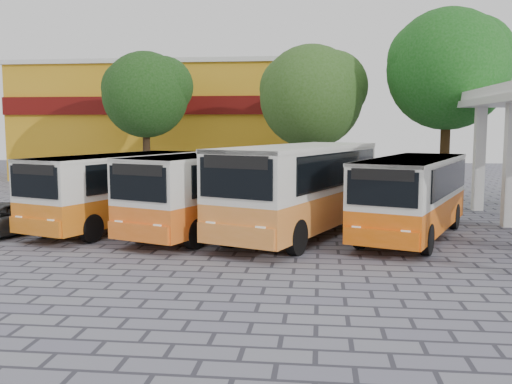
# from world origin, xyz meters

# --- Properties ---
(ground) EXTENTS (90.00, 90.00, 0.00)m
(ground) POSITION_xyz_m (0.00, 0.00, 0.00)
(ground) COLOR slate
(ground) RESTS_ON ground
(shophouse_block) EXTENTS (20.40, 10.40, 8.30)m
(shophouse_block) POSITION_xyz_m (-11.00, 25.99, 4.16)
(shophouse_block) COLOR #C88D15
(shophouse_block) RESTS_ON ground
(bus_far_left) EXTENTS (4.93, 8.21, 2.77)m
(bus_far_left) POSITION_xyz_m (-6.91, 4.16, 1.60)
(bus_far_left) COLOR orange
(bus_far_left) RESTS_ON ground
(bus_centre_left) EXTENTS (5.13, 8.44, 2.84)m
(bus_centre_left) POSITION_xyz_m (-3.25, 3.58, 1.65)
(bus_centre_left) COLOR orange
(bus_centre_left) RESTS_ON ground
(bus_centre_right) EXTENTS (5.78, 9.40, 3.16)m
(bus_centre_right) POSITION_xyz_m (-0.03, 3.41, 1.83)
(bus_centre_right) COLOR orange
(bus_centre_right) RESTS_ON ground
(bus_far_right) EXTENTS (4.97, 8.18, 2.76)m
(bus_far_right) POSITION_xyz_m (3.82, 3.47, 1.60)
(bus_far_right) COLOR #EB5F0A
(bus_far_right) RESTS_ON ground
(tree_left) EXTENTS (5.24, 4.99, 8.14)m
(tree_left) POSITION_xyz_m (-9.42, 16.25, 5.80)
(tree_left) COLOR #332314
(tree_left) RESTS_ON ground
(tree_middle) EXTENTS (5.90, 5.62, 8.24)m
(tree_middle) POSITION_xyz_m (0.20, 15.22, 5.61)
(tree_middle) COLOR #322112
(tree_middle) RESTS_ON ground
(tree_right) EXTENTS (6.50, 6.19, 9.82)m
(tree_right) POSITION_xyz_m (7.18, 14.25, 6.92)
(tree_right) COLOR #3B2711
(tree_right) RESTS_ON ground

